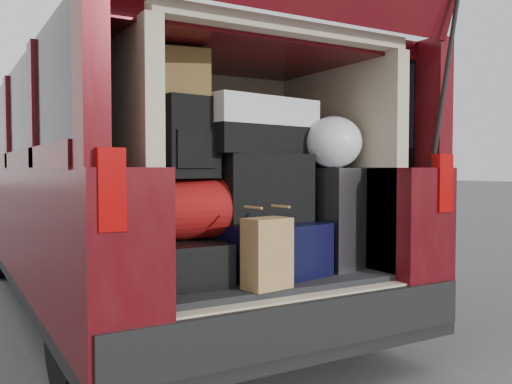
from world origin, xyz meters
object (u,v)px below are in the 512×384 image
Objects in this scene: black_hardshell at (178,262)px; kraft_bag at (267,253)px; red_duffel at (184,209)px; navy_hardshell at (257,248)px; silver_roller at (327,218)px; black_soft_case at (261,188)px; twotone_duffel at (254,127)px; backpack at (189,137)px.

kraft_bag is at bearing -46.59° from black_hardshell.
red_duffel is at bearing 36.67° from black_hardshell.
kraft_bag is (-0.14, -0.33, 0.03)m from navy_hardshell.
black_soft_case is at bearing 159.89° from silver_roller.
kraft_bag is at bearing -122.26° from twotone_duffel.
twotone_duffel is (-0.40, 0.11, 0.49)m from silver_roller.
silver_roller is at bearing -10.26° from black_soft_case.
backpack reaches higher than black_hardshell.
kraft_bag is at bearing -117.68° from black_soft_case.
navy_hardshell is at bearing -163.10° from black_soft_case.
twotone_duffel reaches higher than silver_roller.
black_soft_case is (0.47, 0.02, 0.34)m from black_hardshell.
black_hardshell is 1.09× the size of red_duffel.
silver_roller is 1.20× the size of red_duffel.
navy_hardshell is 0.45m from red_duffel.
red_duffel is at bearing 165.27° from navy_hardshell.
navy_hardshell is 0.63m from twotone_duffel.
red_duffel is 0.43m from black_soft_case.
black_hardshell is 1.02× the size of black_soft_case.
twotone_duffel reaches higher than navy_hardshell.
twotone_duffel is at bearing 60.63° from navy_hardshell.
kraft_bag reaches higher than black_hardshell.
kraft_bag is 0.67m from backpack.
silver_roller is 1.70× the size of kraft_bag.
kraft_bag is 0.66× the size of black_soft_case.
navy_hardshell is at bearing -5.90° from backpack.
silver_roller is 0.82m from red_duffel.
backpack is (0.01, -0.03, 0.34)m from red_duffel.
black_hardshell is 0.78× the size of twotone_duffel.
twotone_duffel reaches higher than kraft_bag.
red_duffel reaches higher than kraft_bag.
black_hardshell is at bearing -179.53° from black_soft_case.
backpack is at bearing 165.80° from silver_roller.
silver_roller is at bearing -25.45° from twotone_duffel.
red_duffel is 0.59m from twotone_duffel.
kraft_bag is at bearing -124.05° from navy_hardshell.
silver_roller is at bearing -10.30° from backpack.
silver_roller reaches higher than kraft_bag.
red_duffel is (-0.40, 0.02, 0.22)m from navy_hardshell.
navy_hardshell is at bearing -118.26° from twotone_duffel.
twotone_duffel is (0.46, 0.06, 0.67)m from black_hardshell.
red_duffel is at bearing 163.43° from silver_roller.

